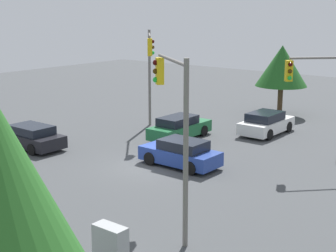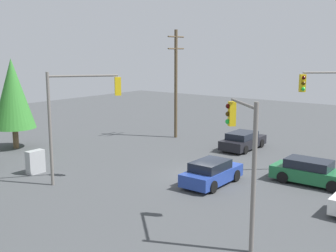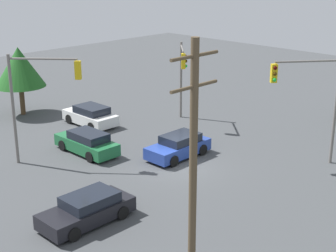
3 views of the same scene
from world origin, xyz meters
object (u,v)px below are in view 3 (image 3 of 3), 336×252
Objects in this scene: sedan_blue at (179,146)px; sedan_dark at (87,209)px; traffic_signal_main at (312,92)px; sedan_white at (91,116)px; traffic_signal_cross at (38,90)px; traffic_signal_aux at (182,70)px; sedan_green at (87,143)px.

sedan_dark is at bearing 106.57° from sedan_blue.
traffic_signal_main is at bearing -104.89° from sedan_dark.
sedan_white is at bearing -38.03° from sedan_dark.
traffic_signal_cross is (-2.60, -7.73, 3.84)m from sedan_dark.
traffic_signal_aux is (-14.32, -7.36, 3.29)m from sedan_dark.
traffic_signal_aux is at bearing 0.91° from sedan_green.
sedan_white is at bearing -0.76° from sedan_blue.
traffic_signal_aux is (-5.32, -4.68, 3.27)m from sedan_blue.
sedan_green is at bearing 38.09° from sedan_blue.
sedan_white is 16.25m from traffic_signal_main.
sedan_green is (3.56, -4.54, 0.01)m from sedan_blue.
sedan_blue is 8.52m from traffic_signal_main.
traffic_signal_main is at bearing -74.22° from sedan_white.
traffic_signal_main is (-7.98, 10.78, 3.74)m from sedan_green.
sedan_green is 13.93m from traffic_signal_main.
sedan_blue is 0.92× the size of sedan_green.
sedan_white is (-0.12, -8.98, 0.02)m from sedan_blue.
traffic_signal_cross reaches higher than sedan_blue.
sedan_blue is 0.94× the size of sedan_dark.
traffic_signal_aux is at bearing -57.03° from traffic_signal_main.
sedan_white is 0.67× the size of traffic_signal_main.
traffic_signal_cross is (6.52, 3.92, 3.80)m from sedan_white.
traffic_signal_main is at bearing -144.70° from sedan_blue.
sedan_blue is 0.64× the size of traffic_signal_cross.
sedan_dark is (9.00, 2.68, -0.02)m from sedan_blue.
sedan_white is 0.66× the size of traffic_signal_cross.
traffic_signal_cross is at bearing -18.56° from sedan_dark.
sedan_dark is 14.38m from traffic_signal_main.
traffic_signal_main is 1.11× the size of traffic_signal_aux.
traffic_signal_main is at bearing 2.59° from traffic_signal_cross.
traffic_signal_main is (-4.42, 6.24, 3.75)m from sedan_blue.
sedan_dark is 0.77× the size of traffic_signal_aux.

